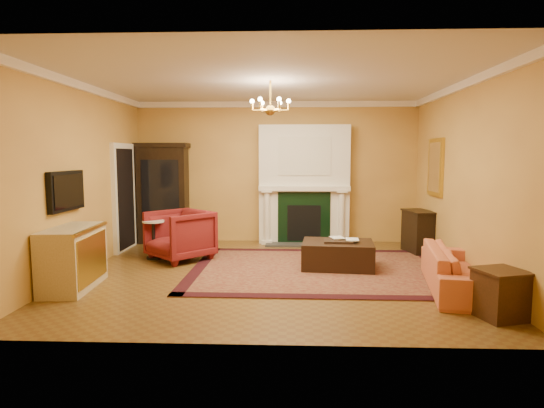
# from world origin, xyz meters

# --- Properties ---
(floor) EXTENTS (6.00, 5.50, 0.02)m
(floor) POSITION_xyz_m (0.00, 0.00, -0.01)
(floor) COLOR brown
(floor) RESTS_ON ground
(ceiling) EXTENTS (6.00, 5.50, 0.02)m
(ceiling) POSITION_xyz_m (0.00, 0.00, 3.01)
(ceiling) COLOR silver
(ceiling) RESTS_ON wall_back
(wall_back) EXTENTS (6.00, 0.02, 3.00)m
(wall_back) POSITION_xyz_m (0.00, 2.76, 1.50)
(wall_back) COLOR gold
(wall_back) RESTS_ON floor
(wall_front) EXTENTS (6.00, 0.02, 3.00)m
(wall_front) POSITION_xyz_m (0.00, -2.76, 1.50)
(wall_front) COLOR gold
(wall_front) RESTS_ON floor
(wall_left) EXTENTS (0.02, 5.50, 3.00)m
(wall_left) POSITION_xyz_m (-3.01, 0.00, 1.50)
(wall_left) COLOR gold
(wall_left) RESTS_ON floor
(wall_right) EXTENTS (0.02, 5.50, 3.00)m
(wall_right) POSITION_xyz_m (3.01, 0.00, 1.50)
(wall_right) COLOR gold
(wall_right) RESTS_ON floor
(fireplace) EXTENTS (1.90, 0.70, 2.50)m
(fireplace) POSITION_xyz_m (0.60, 2.57, 1.19)
(fireplace) COLOR white
(fireplace) RESTS_ON wall_back
(crown_molding) EXTENTS (6.00, 5.50, 0.12)m
(crown_molding) POSITION_xyz_m (0.00, 0.96, 2.94)
(crown_molding) COLOR white
(crown_molding) RESTS_ON ceiling
(doorway) EXTENTS (0.08, 1.05, 2.10)m
(doorway) POSITION_xyz_m (-2.95, 1.70, 1.05)
(doorway) COLOR silver
(doorway) RESTS_ON wall_left
(tv_panel) EXTENTS (0.09, 0.95, 0.58)m
(tv_panel) POSITION_xyz_m (-2.95, -0.60, 1.35)
(tv_panel) COLOR black
(tv_panel) RESTS_ON wall_left
(gilt_mirror) EXTENTS (0.06, 0.76, 1.05)m
(gilt_mirror) POSITION_xyz_m (2.97, 1.40, 1.65)
(gilt_mirror) COLOR gold
(gilt_mirror) RESTS_ON wall_right
(chandelier) EXTENTS (0.63, 0.55, 0.53)m
(chandelier) POSITION_xyz_m (-0.00, 0.00, 2.61)
(chandelier) COLOR #B98A32
(chandelier) RESTS_ON ceiling
(oriental_rug) EXTENTS (4.19, 3.16, 0.02)m
(oriental_rug) POSITION_xyz_m (0.79, 0.24, 0.01)
(oriental_rug) COLOR #4B1110
(oriental_rug) RESTS_ON floor
(china_cabinet) EXTENTS (1.02, 0.47, 2.03)m
(china_cabinet) POSITION_xyz_m (-2.40, 2.49, 1.02)
(china_cabinet) COLOR black
(china_cabinet) RESTS_ON floor
(wingback_armchair) EXTENTS (1.31, 1.31, 0.98)m
(wingback_armchair) POSITION_xyz_m (-1.66, 0.88, 0.49)
(wingback_armchair) COLOR maroon
(wingback_armchair) RESTS_ON floor
(pedestal_table) EXTENTS (0.39, 0.39, 0.70)m
(pedestal_table) POSITION_xyz_m (-2.15, 0.92, 0.41)
(pedestal_table) COLOR black
(pedestal_table) RESTS_ON floor
(commode) EXTENTS (0.62, 1.20, 0.87)m
(commode) POSITION_xyz_m (-2.73, -0.94, 0.43)
(commode) COLOR beige
(commode) RESTS_ON floor
(coral_sofa) EXTENTS (0.93, 2.09, 0.79)m
(coral_sofa) POSITION_xyz_m (2.64, -0.82, 0.39)
(coral_sofa) COLOR #BC5B3B
(coral_sofa) RESTS_ON floor
(end_table) EXTENTS (0.58, 0.58, 0.54)m
(end_table) POSITION_xyz_m (2.72, -1.90, 0.27)
(end_table) COLOR #381D0F
(end_table) RESTS_ON floor
(console_table) EXTENTS (0.52, 0.76, 0.78)m
(console_table) POSITION_xyz_m (2.78, 1.67, 0.39)
(console_table) COLOR black
(console_table) RESTS_ON floor
(leather_ottoman) EXTENTS (1.22, 0.94, 0.43)m
(leather_ottoman) POSITION_xyz_m (1.10, 0.37, 0.23)
(leather_ottoman) COLOR black
(leather_ottoman) RESTS_ON oriental_rug
(ottoman_tray) EXTENTS (0.49, 0.39, 0.03)m
(ottoman_tray) POSITION_xyz_m (1.11, 0.36, 0.46)
(ottoman_tray) COLOR black
(ottoman_tray) RESTS_ON leather_ottoman
(book_a) EXTENTS (0.20, 0.07, 0.27)m
(book_a) POSITION_xyz_m (1.01, 0.46, 0.61)
(book_a) COLOR gray
(book_a) RESTS_ON ottoman_tray
(book_b) EXTENTS (0.21, 0.04, 0.28)m
(book_b) POSITION_xyz_m (1.23, 0.35, 0.62)
(book_b) COLOR gray
(book_b) RESTS_ON ottoman_tray
(topiary_left) EXTENTS (0.16, 0.16, 0.43)m
(topiary_left) POSITION_xyz_m (0.06, 2.53, 1.47)
(topiary_left) COLOR gray
(topiary_left) RESTS_ON fireplace
(topiary_right) EXTENTS (0.18, 0.18, 0.48)m
(topiary_right) POSITION_xyz_m (1.14, 2.53, 1.49)
(topiary_right) COLOR gray
(topiary_right) RESTS_ON fireplace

